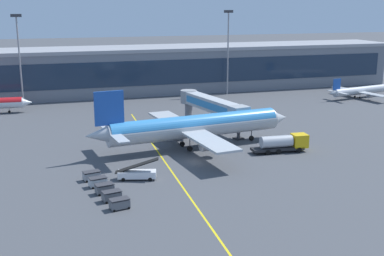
{
  "coord_description": "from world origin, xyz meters",
  "views": [
    {
      "loc": [
        -25.19,
        -79.23,
        26.94
      ],
      "look_at": [
        1.4,
        6.43,
        4.5
      ],
      "focal_mm": 46.2,
      "sensor_mm": 36.0,
      "label": 1
    }
  ],
  "objects": [
    {
      "name": "ground_plane",
      "position": [
        0.0,
        0.0,
        0.0
      ],
      "size": [
        700.0,
        700.0,
        0.0
      ],
      "primitive_type": "plane",
      "color": "#47494F"
    },
    {
      "name": "apron_lead_in_line",
      "position": [
        -5.13,
        2.0,
        0.0
      ],
      "size": [
        3.26,
        79.96,
        0.01
      ],
      "primitive_type": "cube",
      "rotation": [
        0.0,
        0.0,
        -0.04
      ],
      "color": "yellow",
      "rests_on": "ground_plane"
    },
    {
      "name": "terminal_building",
      "position": [
        -11.13,
        73.74,
        7.09
      ],
      "size": [
        204.09,
        19.86,
        14.14
      ],
      "color": "slate",
      "rests_on": "ground_plane"
    },
    {
      "name": "main_airliner",
      "position": [
        2.52,
        8.39,
        4.29
      ],
      "size": [
        42.32,
        33.51,
        12.3
      ],
      "color": "#B2B7BC",
      "rests_on": "ground_plane"
    },
    {
      "name": "jet_bridge",
      "position": [
        10.82,
        23.06,
        5.28
      ],
      "size": [
        8.36,
        25.05,
        6.97
      ],
      "color": "#B2B7BC",
      "rests_on": "ground_plane"
    },
    {
      "name": "fuel_tanker",
      "position": [
        17.64,
        0.8,
        1.75
      ],
      "size": [
        10.94,
        3.2,
        3.25
      ],
      "color": "#232326",
      "rests_on": "ground_plane"
    },
    {
      "name": "belt_loader",
      "position": [
        -11.57,
        -5.91,
        0.99
      ],
      "size": [
        7.01,
        3.39,
        3.49
      ],
      "color": "white",
      "rests_on": "ground_plane"
    },
    {
      "name": "baggage_cart_0",
      "position": [
        -16.09,
        -16.72,
        0.78
      ],
      "size": [
        2.89,
        2.05,
        1.48
      ],
      "color": "#595B60",
      "rests_on": "ground_plane"
    },
    {
      "name": "baggage_cart_1",
      "position": [
        -16.69,
        -13.58,
        0.78
      ],
      "size": [
        2.89,
        2.05,
        1.48
      ],
      "color": "#595B60",
      "rests_on": "ground_plane"
    },
    {
      "name": "baggage_cart_2",
      "position": [
        -17.28,
        -10.43,
        0.78
      ],
      "size": [
        2.89,
        2.05,
        1.48
      ],
      "color": "#595B60",
      "rests_on": "ground_plane"
    },
    {
      "name": "baggage_cart_3",
      "position": [
        -17.88,
        -7.29,
        0.78
      ],
      "size": [
        2.89,
        2.05,
        1.48
      ],
      "color": "#B2B7BC",
      "rests_on": "ground_plane"
    },
    {
      "name": "baggage_cart_4",
      "position": [
        -18.48,
        -4.14,
        0.78
      ],
      "size": [
        2.89,
        2.05,
        1.48
      ],
      "color": "gray",
      "rests_on": "ground_plane"
    },
    {
      "name": "commuter_jet_far",
      "position": [
        65.5,
        44.2,
        2.2
      ],
      "size": [
        24.46,
        19.61,
        6.39
      ],
      "color": "#B2B7BC",
      "rests_on": "ground_plane"
    },
    {
      "name": "apron_light_mast_0",
      "position": [
        30.01,
        61.78,
        14.71
      ],
      "size": [
        2.8,
        0.5,
        25.39
      ],
      "color": "gray",
      "rests_on": "ground_plane"
    },
    {
      "name": "apron_light_mast_1",
      "position": [
        -30.01,
        61.78,
        14.29
      ],
      "size": [
        2.8,
        0.5,
        24.58
      ],
      "color": "gray",
      "rests_on": "ground_plane"
    }
  ]
}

